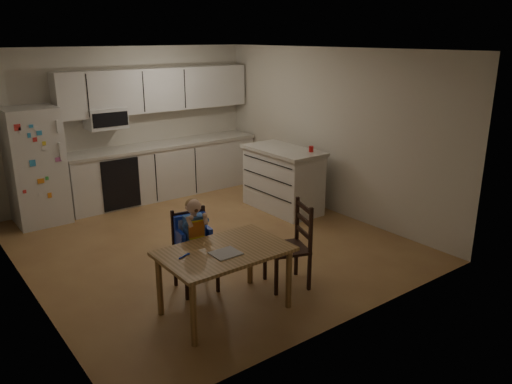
{
  "coord_description": "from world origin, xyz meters",
  "views": [
    {
      "loc": [
        -3.22,
        -5.36,
        2.66
      ],
      "look_at": [
        0.06,
        -1.02,
        0.95
      ],
      "focal_mm": 35.0,
      "sensor_mm": 36.0,
      "label": 1
    }
  ],
  "objects": [
    {
      "name": "refrigerator",
      "position": [
        -1.55,
        2.15,
        0.85
      ],
      "size": [
        0.72,
        0.7,
        1.7
      ],
      "primitive_type": "cube",
      "color": "silver",
      "rests_on": "ground"
    },
    {
      "name": "room",
      "position": [
        0.0,
        0.48,
        1.25
      ],
      "size": [
        4.52,
        5.01,
        2.51
      ],
      "color": "olive",
      "rests_on": "ground"
    },
    {
      "name": "kitchen_run",
      "position": [
        0.5,
        2.24,
        0.88
      ],
      "size": [
        3.37,
        0.62,
        2.15
      ],
      "color": "silver",
      "rests_on": "ground"
    },
    {
      "name": "napkin",
      "position": [
        -0.82,
        -1.71,
        0.67
      ],
      "size": [
        0.27,
        0.23,
        0.01
      ],
      "primitive_type": "cube",
      "color": "#A3A3A8",
      "rests_on": "dining_table"
    },
    {
      "name": "chair_booster",
      "position": [
        -0.77,
        -1.01,
        0.63
      ],
      "size": [
        0.45,
        0.45,
        1.04
      ],
      "rotation": [
        0.0,
        0.0,
        -0.15
      ],
      "color": "black",
      "rests_on": "ground"
    },
    {
      "name": "chair_side",
      "position": [
        0.16,
        -1.6,
        0.54
      ],
      "size": [
        0.54,
        0.54,
        0.95
      ],
      "rotation": [
        0.0,
        0.0,
        -1.91
      ],
      "color": "black",
      "rests_on": "ground"
    },
    {
      "name": "red_cup",
      "position": [
        1.87,
        -0.01,
        1.03
      ],
      "size": [
        0.07,
        0.07,
        0.09
      ],
      "primitive_type": "cylinder",
      "color": "red",
      "rests_on": "kitchen_island"
    },
    {
      "name": "dining_table",
      "position": [
        -0.78,
        -1.62,
        0.58
      ],
      "size": [
        1.25,
        0.8,
        0.67
      ],
      "color": "brown",
      "rests_on": "ground"
    },
    {
      "name": "kitchen_island",
      "position": [
        1.67,
        0.41,
        0.5
      ],
      "size": [
        0.7,
        1.34,
        0.99
      ],
      "color": "silver",
      "rests_on": "ground"
    },
    {
      "name": "toddler_spoon",
      "position": [
        -1.18,
        -1.53,
        0.68
      ],
      "size": [
        0.12,
        0.06,
        0.02
      ],
      "primitive_type": "cylinder",
      "rotation": [
        0.0,
        1.57,
        0.35
      ],
      "color": "#1A37C6",
      "rests_on": "dining_table"
    }
  ]
}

